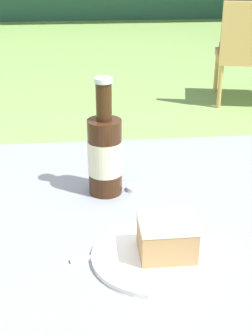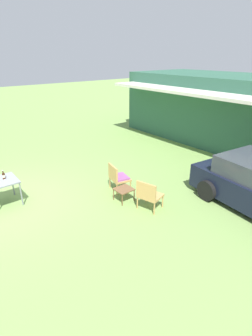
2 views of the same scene
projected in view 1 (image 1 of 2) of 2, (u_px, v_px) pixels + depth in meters
The scene contains 5 objects.
patio_table at pixel (131, 240), 1.01m from camera, with size 0.83×0.78×0.74m.
cake_on_plate at pixel (160, 245), 0.81m from camera, with size 0.21×0.21×0.08m.
cola_bottle_near at pixel (105, 153), 1.01m from camera, with size 0.08×0.08×0.26m.
fork at pixel (121, 254), 0.83m from camera, with size 0.18×0.04×0.01m.
loose_bottle_cap at pixel (133, 188), 1.05m from camera, with size 0.03×0.03×0.01m.
Camera 1 is at (-0.09, -0.84, 1.23)m, focal length 50.00 mm.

